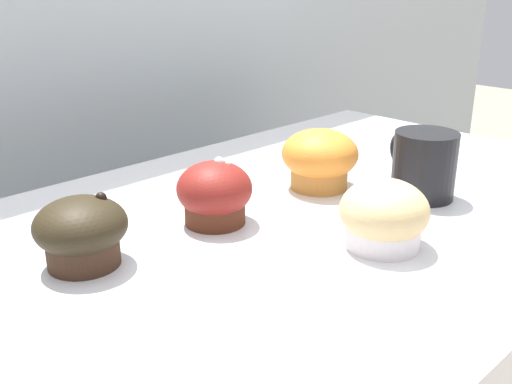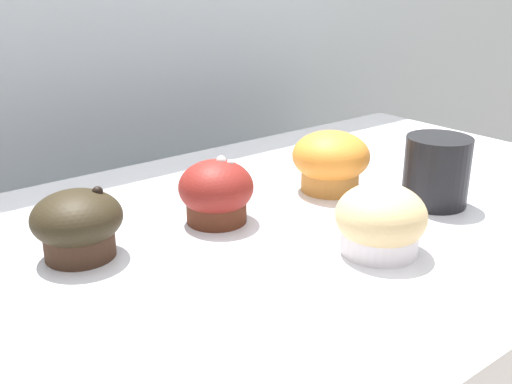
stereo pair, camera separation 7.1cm
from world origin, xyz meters
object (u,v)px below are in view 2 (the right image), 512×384
(muffin_front_left, at_px, (381,221))
(coffee_cup, at_px, (436,169))
(muffin_front_center, at_px, (331,161))
(muffin_back_right, at_px, (78,224))
(muffin_back_left, at_px, (216,192))

(muffin_front_left, bearing_deg, coffee_cup, 17.14)
(muffin_front_center, relative_size, muffin_back_right, 1.11)
(muffin_front_left, height_order, coffee_cup, coffee_cup)
(muffin_front_left, bearing_deg, muffin_front_center, 60.71)
(muffin_back_left, bearing_deg, muffin_back_right, 175.67)
(muffin_front_center, height_order, muffin_back_right, muffin_front_center)
(muffin_front_center, bearing_deg, muffin_back_right, 176.69)
(muffin_front_center, bearing_deg, muffin_back_left, 177.61)
(muffin_back_left, distance_m, muffin_back_right, 0.17)
(muffin_front_center, xyz_separation_m, muffin_back_right, (-0.36, 0.02, -0.00))
(muffin_front_center, bearing_deg, coffee_cup, -59.29)
(muffin_back_left, distance_m, coffee_cup, 0.29)
(muffin_front_center, relative_size, muffin_front_left, 1.08)
(muffin_front_center, relative_size, muffin_back_left, 1.17)
(muffin_front_center, distance_m, coffee_cup, 0.14)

